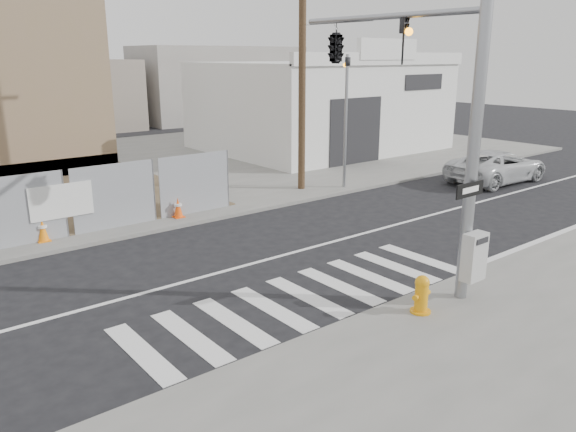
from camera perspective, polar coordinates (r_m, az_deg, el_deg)
ground at (r=14.70m, az=-4.38°, el=-5.06°), size 100.00×100.00×0.00m
sidewalk_far at (r=27.03m, az=-21.40°, el=3.77°), size 50.00×20.00×0.12m
signal_pole at (r=13.80m, az=9.05°, el=13.78°), size 0.96×5.87×7.00m
far_signal_pole at (r=22.45m, az=5.93°, el=11.34°), size 0.16×0.20×5.60m
concrete_wall_right at (r=26.53m, az=-23.23°, el=10.64°), size 5.50×1.30×8.00m
auto_shop at (r=32.70m, az=3.13°, el=11.17°), size 12.00×10.20×5.95m
utility_pole_right at (r=22.04m, az=1.46°, el=15.82°), size 1.60×0.28×10.00m
fire_hydrant at (r=12.01m, az=13.41°, el=-7.74°), size 0.53×0.53×0.81m
suv at (r=25.85m, az=20.48°, el=4.78°), size 5.05×2.47×1.38m
traffic_cone_c at (r=17.55m, az=-23.66°, el=-1.31°), size 0.37×0.37×0.68m
traffic_cone_d at (r=18.81m, az=-11.10°, el=0.83°), size 0.35×0.35×0.67m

